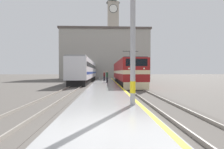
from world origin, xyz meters
The scene contains 11 objects.
ground_plane centered at (0.00, 30.00, 0.00)m, with size 200.00×200.00×0.00m, color #514C47.
platform centered at (0.00, 25.00, 0.17)m, with size 3.69×140.00×0.34m.
rail_track_near centered at (3.29, 25.00, 0.03)m, with size 2.83×140.00×0.16m.
rail_track_far centered at (-3.82, 25.00, 0.03)m, with size 2.84×140.00×0.16m.
locomotive_train centered at (3.29, 21.38, 1.91)m, with size 2.92×17.45×4.70m.
passenger_train centered at (-3.82, 31.85, 2.23)m, with size 2.92×30.54×4.16m.
catenary_mast centered at (1.39, 3.23, 4.06)m, with size 2.27×0.28×7.53m.
person_on_platform centered at (-0.14, 26.74, 1.23)m, with size 0.34×0.34×1.70m.
second_waiting_passenger centered at (0.30, 21.39, 1.29)m, with size 0.34×0.34×1.81m.
clock_tower centered at (3.06, 58.13, 16.11)m, with size 4.91×4.91×30.52m.
station_building centered at (0.11, 44.97, 6.94)m, with size 24.67×9.86×13.84m.
Camera 1 is at (-0.12, -5.54, 2.02)m, focal length 28.00 mm.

